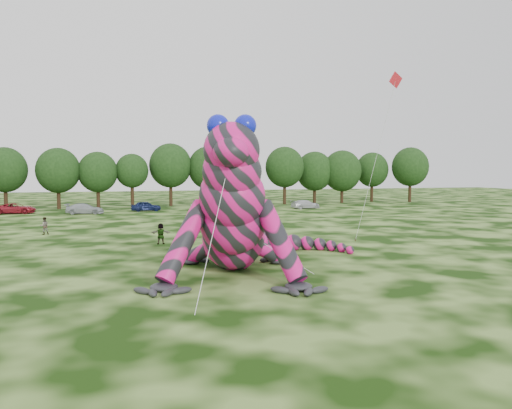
{
  "coord_description": "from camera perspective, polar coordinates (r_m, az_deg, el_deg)",
  "views": [
    {
      "loc": [
        -1.48,
        -25.97,
        6.08
      ],
      "look_at": [
        6.59,
        2.72,
        4.0
      ],
      "focal_mm": 35.0,
      "sensor_mm": 36.0,
      "label": 1
    }
  ],
  "objects": [
    {
      "name": "ground",
      "position": [
        26.71,
        -12.28,
        -9.26
      ],
      "size": [
        240.0,
        240.0,
        0.0
      ],
      "primitive_type": "plane",
      "color": "#16330A",
      "rests_on": "ground"
    },
    {
      "name": "inflatable_gecko",
      "position": [
        30.53,
        -2.56,
        1.01
      ],
      "size": [
        19.17,
        21.2,
        8.99
      ],
      "primitive_type": null,
      "rotation": [
        0.0,
        0.0,
        -0.25
      ],
      "color": "#DC1479",
      "rests_on": "ground"
    },
    {
      "name": "flying_kite",
      "position": [
        42.29,
        15.38,
        12.4
      ],
      "size": [
        2.78,
        3.23,
        14.0
      ],
      "color": "red",
      "rests_on": "ground"
    },
    {
      "name": "tree_6",
      "position": [
        84.21,
        -26.75,
        2.66
      ],
      "size": [
        6.52,
        5.86,
        9.49
      ],
      "primitive_type": null,
      "color": "black",
      "rests_on": "ground"
    },
    {
      "name": "tree_7",
      "position": [
        83.23,
        -21.67,
        2.79
      ],
      "size": [
        6.68,
        6.01,
        9.48
      ],
      "primitive_type": null,
      "color": "black",
      "rests_on": "ground"
    },
    {
      "name": "tree_8",
      "position": [
        83.01,
        -17.62,
        2.7
      ],
      "size": [
        6.14,
        5.53,
        8.94
      ],
      "primitive_type": null,
      "color": "black",
      "rests_on": "ground"
    },
    {
      "name": "tree_9",
      "position": [
        83.37,
        -13.98,
        2.68
      ],
      "size": [
        5.27,
        4.74,
        8.68
      ],
      "primitive_type": null,
      "color": "black",
      "rests_on": "ground"
    },
    {
      "name": "tree_10",
      "position": [
        85.01,
        -9.74,
        3.38
      ],
      "size": [
        7.09,
        6.38,
        10.5
      ],
      "primitive_type": null,
      "color": "black",
      "rests_on": "ground"
    },
    {
      "name": "tree_11",
      "position": [
        85.54,
        -5.44,
        3.28
      ],
      "size": [
        7.01,
        6.31,
        10.07
      ],
      "primitive_type": null,
      "color": "black",
      "rests_on": "ground"
    },
    {
      "name": "tree_12",
      "position": [
        86.44,
        -1.31,
        2.94
      ],
      "size": [
        5.99,
        5.39,
        8.97
      ],
      "primitive_type": null,
      "color": "black",
      "rests_on": "ground"
    },
    {
      "name": "tree_13",
      "position": [
        87.89,
        3.29,
        3.33
      ],
      "size": [
        6.83,
        6.15,
        10.13
      ],
      "primitive_type": null,
      "color": "black",
      "rests_on": "ground"
    },
    {
      "name": "tree_14",
      "position": [
        91.63,
        6.72,
        3.11
      ],
      "size": [
        6.82,
        6.14,
        9.4
      ],
      "primitive_type": null,
      "color": "black",
      "rests_on": "ground"
    },
    {
      "name": "tree_15",
      "position": [
        92.79,
        9.81,
        3.16
      ],
      "size": [
        7.17,
        6.45,
        9.63
      ],
      "primitive_type": null,
      "color": "black",
      "rests_on": "ground"
    },
    {
      "name": "tree_16",
      "position": [
        97.4,
        13.11,
        3.07
      ],
      "size": [
        6.26,
        5.63,
        9.37
      ],
      "primitive_type": null,
      "color": "black",
      "rests_on": "ground"
    },
    {
      "name": "tree_17",
      "position": [
        98.4,
        17.2,
        3.28
      ],
      "size": [
        6.98,
        6.28,
        10.3
      ],
      "primitive_type": null,
      "color": "black",
      "rests_on": "ground"
    },
    {
      "name": "car_2",
      "position": [
        76.52,
        -25.75,
        -0.41
      ],
      "size": [
        5.5,
        3.07,
        1.45
      ],
      "primitive_type": "imported",
      "rotation": [
        0.0,
        0.0,
        1.44
      ],
      "color": "maroon",
      "rests_on": "ground"
    },
    {
      "name": "car_3",
      "position": [
        72.37,
        -18.98,
        -0.46
      ],
      "size": [
        5.27,
        2.77,
        1.46
      ],
      "primitive_type": "imported",
      "rotation": [
        0.0,
        0.0,
        1.42
      ],
      "color": "#A0A5A9",
      "rests_on": "ground"
    },
    {
      "name": "car_4",
      "position": [
        74.84,
        -12.47,
        -0.19
      ],
      "size": [
        4.41,
        1.97,
        1.47
      ],
      "primitive_type": "imported",
      "rotation": [
        0.0,
        0.0,
        1.62
      ],
      "color": "#111B45",
      "rests_on": "ground"
    },
    {
      "name": "car_5",
      "position": [
        74.72,
        -5.91,
        -0.18
      ],
      "size": [
        4.19,
        1.98,
        1.33
      ],
      "primitive_type": "imported",
      "rotation": [
        0.0,
        0.0,
        1.42
      ],
      "color": "silver",
      "rests_on": "ground"
    },
    {
      "name": "car_6",
      "position": [
        77.69,
        -0.87,
        -0.02
      ],
      "size": [
        4.74,
        2.48,
        1.27
      ],
      "primitive_type": "imported",
      "rotation": [
        0.0,
        0.0,
        1.49
      ],
      "color": "#2A2A2D",
      "rests_on": "ground"
    },
    {
      "name": "car_7",
      "position": [
        78.34,
        5.69,
        0.02
      ],
      "size": [
        4.86,
        2.48,
        1.35
      ],
      "primitive_type": "imported",
      "rotation": [
        0.0,
        0.0,
        1.7
      ],
      "color": "silver",
      "rests_on": "ground"
    },
    {
      "name": "spectator_1",
      "position": [
        50.82,
        -23.04,
        -2.27
      ],
      "size": [
        0.95,
        0.84,
        1.64
      ],
      "primitive_type": "imported",
      "rotation": [
        0.0,
        0.0,
        3.47
      ],
      "color": "gray",
      "rests_on": "ground"
    },
    {
      "name": "spectator_5",
      "position": [
        41.56,
        -10.84,
        -3.29
      ],
      "size": [
        1.64,
        0.66,
        1.73
      ],
      "primitive_type": "imported",
      "rotation": [
        0.0,
        0.0,
        3.05
      ],
      "color": "gray",
      "rests_on": "ground"
    },
    {
      "name": "spectator_3",
      "position": [
        60.63,
        -1.19,
        -1.0
      ],
      "size": [
        1.0,
        0.84,
        1.6
      ],
      "primitive_type": "imported",
      "rotation": [
        0.0,
        0.0,
        0.59
      ],
      "color": "gray",
      "rests_on": "ground"
    }
  ]
}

